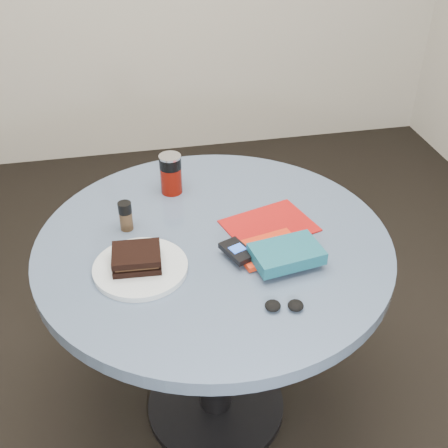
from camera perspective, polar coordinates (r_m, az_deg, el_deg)
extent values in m
plane|color=black|center=(2.11, -0.84, -18.08)|extent=(4.00, 4.00, 0.00)
cylinder|color=black|center=(2.10, -0.84, -17.83)|extent=(0.48, 0.48, 0.03)
cylinder|color=black|center=(1.83, -0.94, -11.16)|extent=(0.11, 0.11, 0.68)
cylinder|color=#42536D|center=(1.59, -1.06, -2.19)|extent=(1.00, 1.00, 0.04)
cylinder|color=silver|center=(1.48, -8.48, -4.44)|extent=(0.25, 0.25, 0.02)
cube|color=black|center=(1.48, -8.82, -3.83)|extent=(0.13, 0.11, 0.02)
cube|color=#3A2516|center=(1.47, -8.87, -3.42)|extent=(0.12, 0.10, 0.01)
cube|color=black|center=(1.46, -8.91, -3.01)|extent=(0.13, 0.11, 0.02)
cylinder|color=#6C0E05|center=(1.77, -5.38, 4.49)|extent=(0.09, 0.09, 0.09)
cylinder|color=black|center=(1.74, -5.49, 6.23)|extent=(0.09, 0.09, 0.04)
cylinder|color=silver|center=(1.73, -5.53, 6.83)|extent=(0.09, 0.09, 0.01)
cylinder|color=#45311D|center=(1.62, -9.90, 0.34)|extent=(0.05, 0.05, 0.06)
cylinder|color=black|center=(1.60, -10.06, 1.64)|extent=(0.05, 0.05, 0.03)
cube|color=#9A0E0E|center=(1.63, 4.62, -0.17)|extent=(0.29, 0.25, 0.00)
cube|color=red|center=(1.53, 4.57, -2.58)|extent=(0.20, 0.15, 0.01)
cube|color=#134C5D|center=(1.47, 6.37, -3.03)|extent=(0.20, 0.14, 0.03)
cube|color=black|center=(1.49, 1.35, -2.77)|extent=(0.09, 0.11, 0.02)
cube|color=blue|center=(1.48, 1.35, -2.50)|extent=(0.05, 0.04, 0.00)
ellipsoid|color=black|center=(1.36, 4.97, -8.27)|extent=(0.05, 0.05, 0.02)
ellipsoid|color=black|center=(1.37, 7.29, -8.21)|extent=(0.05, 0.05, 0.02)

